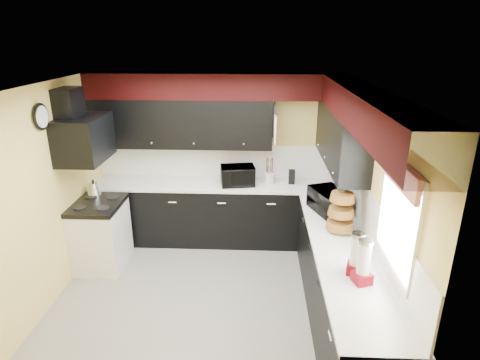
# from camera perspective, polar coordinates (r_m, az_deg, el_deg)

# --- Properties ---
(ground) EXTENTS (3.60, 3.60, 0.00)m
(ground) POSITION_cam_1_polar(r_m,az_deg,el_deg) (5.02, -4.96, -16.69)
(ground) COLOR gray
(ground) RESTS_ON ground
(wall_back) EXTENTS (3.60, 0.06, 2.50)m
(wall_back) POSITION_cam_1_polar(r_m,az_deg,el_deg) (6.07, -3.15, 3.30)
(wall_back) COLOR #E0C666
(wall_back) RESTS_ON ground
(wall_right) EXTENTS (0.06, 3.60, 2.50)m
(wall_right) POSITION_cam_1_polar(r_m,az_deg,el_deg) (4.51, 17.87, -3.78)
(wall_right) COLOR #E0C666
(wall_right) RESTS_ON ground
(wall_left) EXTENTS (0.06, 3.60, 2.50)m
(wall_left) POSITION_cam_1_polar(r_m,az_deg,el_deg) (4.97, -26.50, -2.77)
(wall_left) COLOR #E0C666
(wall_left) RESTS_ON ground
(ceiling) EXTENTS (3.60, 3.60, 0.06)m
(ceiling) POSITION_cam_1_polar(r_m,az_deg,el_deg) (4.06, -6.04, 12.89)
(ceiling) COLOR white
(ceiling) RESTS_ON wall_back
(cab_back) EXTENTS (3.60, 0.60, 0.90)m
(cab_back) POSITION_cam_1_polar(r_m,az_deg,el_deg) (6.08, -3.29, -4.76)
(cab_back) COLOR black
(cab_back) RESTS_ON ground
(cab_right) EXTENTS (0.60, 3.00, 0.90)m
(cab_right) POSITION_cam_1_polar(r_m,az_deg,el_deg) (4.57, 13.98, -14.53)
(cab_right) COLOR black
(cab_right) RESTS_ON ground
(counter_back) EXTENTS (3.62, 0.64, 0.04)m
(counter_back) POSITION_cam_1_polar(r_m,az_deg,el_deg) (5.89, -3.38, -0.62)
(counter_back) COLOR white
(counter_back) RESTS_ON cab_back
(counter_right) EXTENTS (0.64, 3.02, 0.04)m
(counter_right) POSITION_cam_1_polar(r_m,az_deg,el_deg) (4.32, 14.50, -9.39)
(counter_right) COLOR white
(counter_right) RESTS_ON cab_right
(splash_back) EXTENTS (3.60, 0.02, 0.50)m
(splash_back) POSITION_cam_1_polar(r_m,az_deg,el_deg) (6.08, -3.15, 2.73)
(splash_back) COLOR white
(splash_back) RESTS_ON counter_back
(splash_right) EXTENTS (0.02, 3.60, 0.50)m
(splash_right) POSITION_cam_1_polar(r_m,az_deg,el_deg) (4.53, 17.67, -4.47)
(splash_right) COLOR white
(splash_right) RESTS_ON counter_right
(upper_back) EXTENTS (2.60, 0.35, 0.70)m
(upper_back) POSITION_cam_1_polar(r_m,az_deg,el_deg) (5.84, -8.36, 8.01)
(upper_back) COLOR black
(upper_back) RESTS_ON wall_back
(upper_right) EXTENTS (0.35, 1.80, 0.70)m
(upper_right) POSITION_cam_1_polar(r_m,az_deg,el_deg) (5.13, 14.16, 5.94)
(upper_right) COLOR black
(upper_right) RESTS_ON wall_right
(soffit_back) EXTENTS (3.60, 0.36, 0.35)m
(soffit_back) POSITION_cam_1_polar(r_m,az_deg,el_deg) (5.67, -3.54, 13.21)
(soffit_back) COLOR black
(soffit_back) RESTS_ON wall_back
(soffit_right) EXTENTS (0.36, 3.24, 0.35)m
(soffit_right) POSITION_cam_1_polar(r_m,az_deg,el_deg) (3.99, 17.64, 9.41)
(soffit_right) COLOR black
(soffit_right) RESTS_ON wall_right
(stove) EXTENTS (0.60, 0.75, 0.86)m
(stove) POSITION_cam_1_polar(r_m,az_deg,el_deg) (5.78, -19.15, -7.53)
(stove) COLOR white
(stove) RESTS_ON ground
(cooktop) EXTENTS (0.62, 0.77, 0.06)m
(cooktop) POSITION_cam_1_polar(r_m,az_deg,el_deg) (5.59, -19.68, -3.34)
(cooktop) COLOR black
(cooktop) RESTS_ON stove
(hood) EXTENTS (0.50, 0.78, 0.55)m
(hood) POSITION_cam_1_polar(r_m,az_deg,el_deg) (5.34, -21.29, 5.49)
(hood) COLOR black
(hood) RESTS_ON wall_left
(hood_duct) EXTENTS (0.24, 0.40, 0.40)m
(hood_duct) POSITION_cam_1_polar(r_m,az_deg,el_deg) (5.31, -23.17, 9.83)
(hood_duct) COLOR black
(hood_duct) RESTS_ON wall_left
(window) EXTENTS (0.03, 0.86, 0.96)m
(window) POSITION_cam_1_polar(r_m,az_deg,el_deg) (3.61, 21.65, -5.16)
(window) COLOR white
(window) RESTS_ON wall_right
(valance) EXTENTS (0.04, 0.88, 0.20)m
(valance) POSITION_cam_1_polar(r_m,az_deg,el_deg) (3.45, 21.63, 0.87)
(valance) COLOR red
(valance) RESTS_ON wall_right
(pan_top) EXTENTS (0.03, 0.22, 0.40)m
(pan_top) POSITION_cam_1_polar(r_m,az_deg,el_deg) (5.63, 4.91, 9.77)
(pan_top) COLOR black
(pan_top) RESTS_ON upper_back
(pan_mid) EXTENTS (0.03, 0.28, 0.46)m
(pan_mid) POSITION_cam_1_polar(r_m,az_deg,el_deg) (5.55, 4.88, 6.99)
(pan_mid) COLOR black
(pan_mid) RESTS_ON upper_back
(pan_low) EXTENTS (0.03, 0.24, 0.42)m
(pan_low) POSITION_cam_1_polar(r_m,az_deg,el_deg) (5.81, 4.78, 7.29)
(pan_low) COLOR black
(pan_low) RESTS_ON upper_back
(cut_board) EXTENTS (0.03, 0.26, 0.35)m
(cut_board) POSITION_cam_1_polar(r_m,az_deg,el_deg) (5.42, 5.04, 7.22)
(cut_board) COLOR white
(cut_board) RESTS_ON upper_back
(baskets) EXTENTS (0.27, 0.27, 0.50)m
(baskets) POSITION_cam_1_polar(r_m,az_deg,el_deg) (4.52, 14.19, -4.33)
(baskets) COLOR brown
(baskets) RESTS_ON upper_right
(clock) EXTENTS (0.03, 0.30, 0.30)m
(clock) POSITION_cam_1_polar(r_m,az_deg,el_deg) (4.92, -26.46, 8.06)
(clock) COLOR black
(clock) RESTS_ON wall_left
(deco_plate) EXTENTS (0.03, 0.24, 0.24)m
(deco_plate) POSITION_cam_1_polar(r_m,az_deg,el_deg) (3.89, 20.28, 7.72)
(deco_plate) COLOR white
(deco_plate) RESTS_ON wall_right
(toaster_oven) EXTENTS (0.53, 0.47, 0.28)m
(toaster_oven) POSITION_cam_1_polar(r_m,az_deg,el_deg) (5.77, -0.32, 0.63)
(toaster_oven) COLOR black
(toaster_oven) RESTS_ON counter_back
(microwave) EXTENTS (0.50, 0.60, 0.28)m
(microwave) POSITION_cam_1_polar(r_m,az_deg,el_deg) (5.02, 12.51, -2.89)
(microwave) COLOR black
(microwave) RESTS_ON counter_right
(utensil_crock) EXTENTS (0.18, 0.18, 0.16)m
(utensil_crock) POSITION_cam_1_polar(r_m,az_deg,el_deg) (5.85, 4.18, 0.27)
(utensil_crock) COLOR silver
(utensil_crock) RESTS_ON counter_back
(knife_block) EXTENTS (0.10, 0.13, 0.20)m
(knife_block) POSITION_cam_1_polar(r_m,az_deg,el_deg) (5.87, 7.37, 0.40)
(knife_block) COLOR black
(knife_block) RESTS_ON counter_back
(kettle) EXTENTS (0.25, 0.25, 0.17)m
(kettle) POSITION_cam_1_polar(r_m,az_deg,el_deg) (5.83, -20.07, -1.19)
(kettle) COLOR #BCBCC0
(kettle) RESTS_ON cooktop
(dispenser_a) EXTENTS (0.18, 0.18, 0.38)m
(dispenser_a) POSITION_cam_1_polar(r_m,az_deg,el_deg) (3.81, 16.19, -10.24)
(dispenser_a) COLOR #6D0E01
(dispenser_a) RESTS_ON counter_right
(dispenser_b) EXTENTS (0.18, 0.18, 0.39)m
(dispenser_b) POSITION_cam_1_polar(r_m,az_deg,el_deg) (3.70, 17.17, -11.23)
(dispenser_b) COLOR maroon
(dispenser_b) RESTS_ON counter_right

